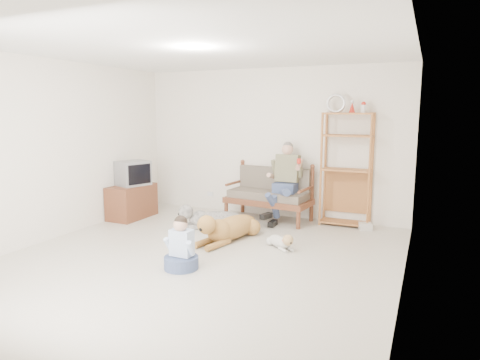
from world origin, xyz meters
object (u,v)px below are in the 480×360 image
at_px(loveseat, 270,193).
at_px(golden_retriever, 228,228).
at_px(tv_stand, 132,201).
at_px(etagere, 346,168).

bearing_deg(loveseat, golden_retriever, -89.08).
distance_m(loveseat, tv_stand, 2.52).
relative_size(tv_stand, golden_retriever, 0.58).
height_order(tv_stand, golden_retriever, tv_stand).
bearing_deg(tv_stand, etagere, 17.15).
distance_m(etagere, golden_retriever, 2.29).
bearing_deg(golden_retriever, etagere, 60.78).
height_order(loveseat, golden_retriever, loveseat).
bearing_deg(tv_stand, golden_retriever, -12.93).
distance_m(loveseat, etagere, 1.41).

